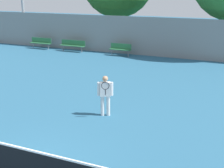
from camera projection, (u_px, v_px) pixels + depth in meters
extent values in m
cube|color=black|center=(8.00, 163.00, 8.03)|extent=(12.26, 0.03, 1.02)
cube|color=white|center=(6.00, 145.00, 7.87)|extent=(12.26, 0.04, 0.05)
cylinder|color=silver|center=(102.00, 106.00, 12.23)|extent=(0.14, 0.14, 0.81)
cylinder|color=silver|center=(108.00, 106.00, 12.24)|extent=(0.14, 0.14, 0.81)
cube|color=white|center=(105.00, 89.00, 12.03)|extent=(0.46, 0.36, 0.56)
cylinder|color=white|center=(99.00, 89.00, 12.02)|extent=(0.10, 0.10, 0.54)
cylinder|color=white|center=(112.00, 89.00, 12.04)|extent=(0.10, 0.10, 0.54)
sphere|color=tan|center=(105.00, 79.00, 11.91)|extent=(0.22, 0.22, 0.22)
cylinder|color=black|center=(105.00, 92.00, 11.78)|extent=(0.03, 0.03, 0.22)
torus|color=black|center=(105.00, 86.00, 11.70)|extent=(0.29, 0.16, 0.31)
cylinder|color=silver|center=(105.00, 86.00, 11.70)|extent=(0.24, 0.12, 0.27)
cube|color=#28663D|center=(72.00, 46.00, 24.65)|extent=(2.12, 0.40, 0.04)
cylinder|color=gray|center=(63.00, 48.00, 25.05)|extent=(0.06, 0.06, 0.45)
cylinder|color=gray|center=(82.00, 50.00, 24.40)|extent=(0.06, 0.06, 0.45)
cube|color=#28663D|center=(73.00, 43.00, 24.75)|extent=(2.12, 0.04, 0.40)
cube|color=#28663D|center=(120.00, 50.00, 23.09)|extent=(1.63, 0.40, 0.04)
cylinder|color=gray|center=(112.00, 52.00, 23.41)|extent=(0.06, 0.06, 0.45)
cylinder|color=gray|center=(128.00, 54.00, 22.92)|extent=(0.06, 0.06, 0.45)
cube|color=#28663D|center=(121.00, 46.00, 23.19)|extent=(1.63, 0.04, 0.40)
cube|color=#28663D|center=(40.00, 43.00, 25.82)|extent=(1.92, 0.40, 0.04)
cylinder|color=gray|center=(33.00, 45.00, 26.18)|extent=(0.06, 0.06, 0.45)
cylinder|color=gray|center=(48.00, 47.00, 25.60)|extent=(0.06, 0.06, 0.45)
cube|color=#28663D|center=(41.00, 40.00, 25.91)|extent=(1.92, 0.04, 0.40)
cube|color=gray|center=(167.00, 38.00, 22.35)|extent=(34.40, 0.06, 2.84)
cylinder|color=brown|center=(118.00, 27.00, 28.07)|extent=(0.41, 0.41, 2.91)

